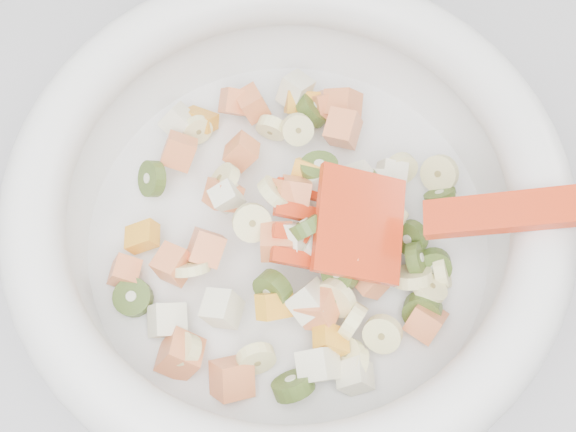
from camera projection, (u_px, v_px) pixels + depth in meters
counter at (385, 289)px, 0.98m from camera, size 2.00×0.60×0.90m
mixing_bowl at (290, 211)px, 0.48m from camera, size 0.44×0.37×0.16m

